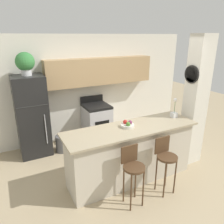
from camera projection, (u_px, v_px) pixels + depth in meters
ground_plane at (130, 177)px, 4.09m from camera, size 14.00×14.00×0.00m
wall_back at (92, 81)px, 5.40m from camera, size 5.60×0.38×2.55m
pillar_right at (195, 102)px, 4.27m from camera, size 0.38×0.33×2.55m
counter_bar at (131, 153)px, 3.92m from camera, size 2.39×0.73×1.02m
refrigerator at (32, 116)px, 4.68m from camera, size 0.64×0.65×1.75m
stove_range at (97, 122)px, 5.47m from camera, size 0.60×0.65×1.07m
bar_stool_left at (133, 168)px, 3.27m from camera, size 0.33×0.33×0.96m
bar_stool_right at (165, 158)px, 3.55m from camera, size 0.33×0.33×0.96m
potted_plant_on_fridge at (25, 63)px, 4.30m from camera, size 0.37×0.37×0.46m
orchid_vase at (174, 111)px, 4.18m from camera, size 0.10×0.10×0.38m
fruit_bowl at (127, 125)px, 3.76m from camera, size 0.24×0.24×0.12m
trash_bin at (62, 144)px, 4.96m from camera, size 0.28×0.28×0.38m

